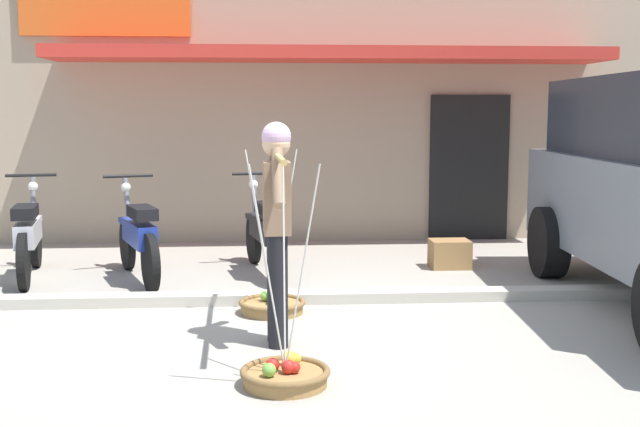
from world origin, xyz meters
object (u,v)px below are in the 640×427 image
(fruit_basket_left_side, at_px, (285,374))
(wooden_crate, at_px, (450,254))
(fruit_basket_right_side, at_px, (272,304))
(motorcycle_third_in_row, at_px, (265,233))
(motorcycle_nearest_shop, at_px, (29,237))
(motorcycle_second_in_row, at_px, (138,238))
(fruit_vendor, at_px, (277,217))

(fruit_basket_left_side, distance_m, wooden_crate, 4.28)
(fruit_basket_right_side, distance_m, motorcycle_third_in_row, 1.76)
(fruit_basket_right_side, height_order, motorcycle_nearest_shop, fruit_basket_right_side)
(fruit_basket_right_side, bearing_deg, wooden_crate, 43.14)
(fruit_basket_right_side, bearing_deg, motorcycle_second_in_row, 133.08)
(fruit_basket_left_side, bearing_deg, motorcycle_third_in_row, 91.96)
(motorcycle_nearest_shop, relative_size, wooden_crate, 4.10)
(motorcycle_second_in_row, relative_size, wooden_crate, 3.95)
(fruit_basket_left_side, height_order, motorcycle_second_in_row, fruit_basket_left_side)
(fruit_vendor, bearing_deg, motorcycle_second_in_row, 120.34)
(motorcycle_second_in_row, relative_size, motorcycle_third_in_row, 0.97)
(fruit_vendor, distance_m, motorcycle_third_in_row, 2.71)
(fruit_basket_right_side, bearing_deg, motorcycle_nearest_shop, 147.26)
(fruit_basket_left_side, bearing_deg, fruit_basket_right_side, 91.93)
(fruit_vendor, xyz_separation_m, wooden_crate, (2.01, 2.86, -0.82))
(fruit_basket_right_side, xyz_separation_m, motorcycle_second_in_row, (-1.39, 1.48, 0.37))
(fruit_vendor, distance_m, motorcycle_nearest_shop, 3.70)
(fruit_vendor, xyz_separation_m, fruit_basket_left_side, (0.03, -0.94, -0.90))
(motorcycle_second_in_row, xyz_separation_m, motorcycle_third_in_row, (1.33, 0.24, 0.00))
(fruit_vendor, bearing_deg, fruit_basket_left_side, -88.08)
(fruit_basket_right_side, xyz_separation_m, motorcycle_nearest_shop, (-2.56, 1.64, 0.37))
(fruit_vendor, distance_m, fruit_basket_right_side, 1.30)
(motorcycle_nearest_shop, relative_size, motorcycle_second_in_row, 1.04)
(motorcycle_third_in_row, height_order, wooden_crate, motorcycle_third_in_row)
(fruit_basket_left_side, xyz_separation_m, motorcycle_second_in_row, (-1.45, 3.36, 0.37))
(motorcycle_third_in_row, bearing_deg, fruit_basket_right_side, -88.00)
(fruit_basket_left_side, relative_size, wooden_crate, 3.30)
(fruit_basket_left_side, height_order, fruit_basket_right_side, same)
(motorcycle_nearest_shop, height_order, wooden_crate, motorcycle_nearest_shop)
(fruit_basket_right_side, relative_size, motorcycle_nearest_shop, 0.80)
(fruit_vendor, distance_m, fruit_basket_left_side, 1.30)
(fruit_basket_left_side, bearing_deg, motorcycle_second_in_row, 113.32)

